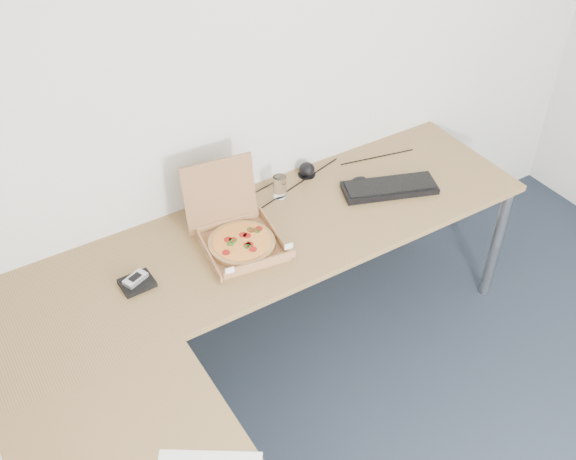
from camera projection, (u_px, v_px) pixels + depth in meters
desk at (247, 331)px, 2.59m from camera, size 2.50×2.20×0.73m
pizza_box at (239, 238)px, 2.90m from camera, size 0.32×0.37×0.33m
drinking_glass at (280, 187)px, 3.16m from camera, size 0.06×0.06×0.11m
keyboard at (389, 188)px, 3.22m from camera, size 0.47×0.30×0.03m
mouse at (359, 181)px, 3.26m from camera, size 0.09×0.07×0.03m
wallet at (137, 283)px, 2.73m from camera, size 0.13×0.11×0.02m
phone at (135, 279)px, 2.72m from camera, size 0.11×0.08×0.02m
dome_speaker at (307, 169)px, 3.30m from camera, size 0.09×0.09×0.07m
cable_bundle at (300, 182)px, 3.27m from camera, size 0.60×0.12×0.01m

